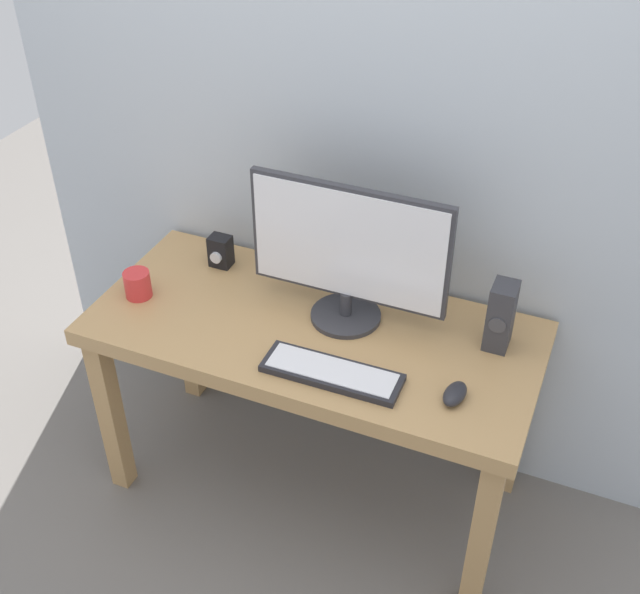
{
  "coord_description": "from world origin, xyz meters",
  "views": [
    {
      "loc": [
        0.76,
        -1.75,
        2.27
      ],
      "look_at": [
        0.02,
        0.0,
        0.85
      ],
      "focal_mm": 44.52,
      "sensor_mm": 36.0,
      "label": 1
    }
  ],
  "objects_px": {
    "monitor": "(348,252)",
    "speaker_right": "(501,316)",
    "keyboard_primary": "(332,373)",
    "coffee_mug": "(138,284)",
    "mouse": "(455,394)",
    "audio_controller": "(221,251)",
    "desk": "(313,350)"
  },
  "relations": [
    {
      "from": "speaker_right",
      "to": "desk",
      "type": "bearing_deg",
      "value": -166.08
    },
    {
      "from": "mouse",
      "to": "audio_controller",
      "type": "bearing_deg",
      "value": 167.9
    },
    {
      "from": "audio_controller",
      "to": "coffee_mug",
      "type": "distance_m",
      "value": 0.31
    },
    {
      "from": "mouse",
      "to": "desk",
      "type": "bearing_deg",
      "value": 171.48
    },
    {
      "from": "monitor",
      "to": "keyboard_primary",
      "type": "bearing_deg",
      "value": -77.4
    },
    {
      "from": "desk",
      "to": "coffee_mug",
      "type": "relative_size",
      "value": 15.56
    },
    {
      "from": "desk",
      "to": "audio_controller",
      "type": "distance_m",
      "value": 0.49
    },
    {
      "from": "mouse",
      "to": "speaker_right",
      "type": "bearing_deg",
      "value": 86.98
    },
    {
      "from": "monitor",
      "to": "audio_controller",
      "type": "height_order",
      "value": "monitor"
    },
    {
      "from": "keyboard_primary",
      "to": "monitor",
      "type": "bearing_deg",
      "value": 102.6
    },
    {
      "from": "monitor",
      "to": "audio_controller",
      "type": "xyz_separation_m",
      "value": [
        -0.5,
        0.1,
        -0.19
      ]
    },
    {
      "from": "keyboard_primary",
      "to": "audio_controller",
      "type": "relative_size",
      "value": 3.68
    },
    {
      "from": "monitor",
      "to": "coffee_mug",
      "type": "height_order",
      "value": "monitor"
    },
    {
      "from": "speaker_right",
      "to": "audio_controller",
      "type": "xyz_separation_m",
      "value": [
        -0.96,
        0.05,
        -0.05
      ]
    },
    {
      "from": "monitor",
      "to": "keyboard_primary",
      "type": "relative_size",
      "value": 1.52
    },
    {
      "from": "mouse",
      "to": "audio_controller",
      "type": "xyz_separation_m",
      "value": [
        -0.91,
        0.33,
        0.03
      ]
    },
    {
      "from": "mouse",
      "to": "coffee_mug",
      "type": "xyz_separation_m",
      "value": [
        -1.07,
        0.07,
        0.02
      ]
    },
    {
      "from": "desk",
      "to": "coffee_mug",
      "type": "bearing_deg",
      "value": -172.97
    },
    {
      "from": "desk",
      "to": "keyboard_primary",
      "type": "distance_m",
      "value": 0.25
    },
    {
      "from": "monitor",
      "to": "keyboard_primary",
      "type": "xyz_separation_m",
      "value": [
        0.06,
        -0.27,
        -0.23
      ]
    },
    {
      "from": "keyboard_primary",
      "to": "desk",
      "type": "bearing_deg",
      "value": 126.61
    },
    {
      "from": "mouse",
      "to": "audio_controller",
      "type": "distance_m",
      "value": 0.97
    },
    {
      "from": "desk",
      "to": "audio_controller",
      "type": "xyz_separation_m",
      "value": [
        -0.42,
        0.19,
        0.15
      ]
    },
    {
      "from": "monitor",
      "to": "mouse",
      "type": "relative_size",
      "value": 5.96
    },
    {
      "from": "desk",
      "to": "audio_controller",
      "type": "bearing_deg",
      "value": 156.03
    },
    {
      "from": "keyboard_primary",
      "to": "speaker_right",
      "type": "xyz_separation_m",
      "value": [
        0.4,
        0.32,
        0.1
      ]
    },
    {
      "from": "desk",
      "to": "keyboard_primary",
      "type": "height_order",
      "value": "keyboard_primary"
    },
    {
      "from": "speaker_right",
      "to": "coffee_mug",
      "type": "bearing_deg",
      "value": -169.62
    },
    {
      "from": "audio_controller",
      "to": "keyboard_primary",
      "type": "bearing_deg",
      "value": -33.69
    },
    {
      "from": "mouse",
      "to": "speaker_right",
      "type": "xyz_separation_m",
      "value": [
        0.05,
        0.28,
        0.09
      ]
    },
    {
      "from": "monitor",
      "to": "speaker_right",
      "type": "distance_m",
      "value": 0.48
    },
    {
      "from": "desk",
      "to": "audio_controller",
      "type": "relative_size",
      "value": 12.6
    }
  ]
}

